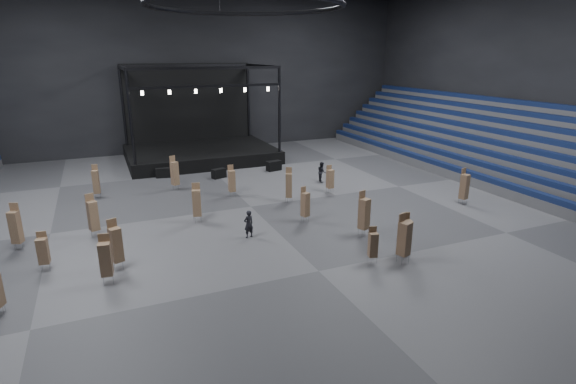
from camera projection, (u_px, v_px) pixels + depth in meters
name	position (u px, v px, depth m)	size (l,w,h in m)	color
floor	(251.00, 207.00, 31.26)	(50.00, 50.00, 0.00)	#49494B
wall_back	(185.00, 65.00, 47.03)	(50.00, 0.20, 18.00)	black
wall_front	(537.00, 111.00, 10.14)	(50.00, 0.20, 18.00)	black
wall_right	(529.00, 68.00, 37.94)	(0.20, 42.00, 18.00)	black
bleachers_right	(499.00, 154.00, 39.33)	(7.20, 40.00, 6.40)	#4A4A4C
stage	(199.00, 144.00, 45.09)	(14.00, 10.00, 9.20)	black
truss_ring	(245.00, 6.00, 27.39)	(12.30, 12.30, 5.15)	black
flight_case_left	(163.00, 173.00, 38.48)	(1.24, 0.62, 0.82)	black
flight_case_mid	(219.00, 173.00, 38.32)	(1.19, 0.60, 0.80)	black
flight_case_right	(274.00, 166.00, 40.72)	(1.33, 0.66, 0.89)	black
chair_stack_1	(15.00, 226.00, 24.11)	(0.63, 0.63, 2.61)	silver
chair_stack_2	(330.00, 178.00, 34.04)	(0.50, 0.50, 2.15)	silver
chair_stack_3	(289.00, 185.00, 31.85)	(0.59, 0.59, 2.54)	silver
chair_stack_4	(96.00, 181.00, 32.78)	(0.51, 0.51, 2.51)	silver
chair_stack_5	(232.00, 180.00, 33.20)	(0.47, 0.47, 2.37)	silver
chair_stack_6	(364.00, 213.00, 25.96)	(0.65, 0.65, 2.70)	silver
chair_stack_7	(197.00, 202.00, 28.06)	(0.62, 0.62, 2.53)	silver
chair_stack_8	(305.00, 204.00, 28.20)	(0.56, 0.56, 2.28)	silver
chair_stack_9	(406.00, 233.00, 23.49)	(0.57, 0.57, 2.32)	silver
chair_stack_10	(175.00, 173.00, 34.76)	(0.63, 0.63, 2.68)	silver
chair_stack_11	(404.00, 238.00, 22.55)	(0.68, 0.68, 2.62)	silver
chair_stack_12	(93.00, 215.00, 25.79)	(0.64, 0.64, 2.59)	silver
chair_stack_13	(106.00, 258.00, 20.52)	(0.59, 0.59, 2.41)	silver
chair_stack_14	(373.00, 244.00, 22.64)	(0.52, 0.52, 1.93)	silver
chair_stack_15	(464.00, 186.00, 31.41)	(0.57, 0.57, 2.60)	silver
chair_stack_16	(116.00, 244.00, 21.89)	(0.65, 0.65, 2.60)	silver
chair_stack_17	(43.00, 250.00, 21.82)	(0.53, 0.53, 1.99)	silver
man_center	(249.00, 224.00, 25.81)	(0.60, 0.40, 1.66)	black
crew_member	(322.00, 172.00, 37.10)	(0.81, 0.63, 1.67)	black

